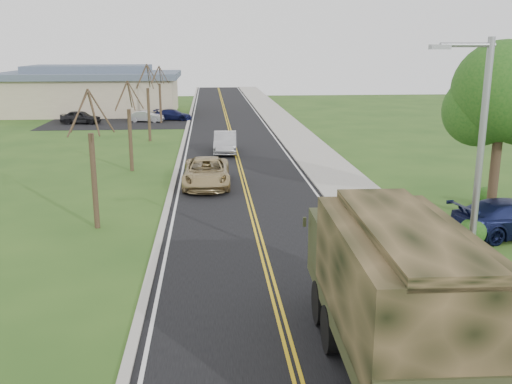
{
  "coord_description": "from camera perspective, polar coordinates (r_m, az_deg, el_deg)",
  "views": [
    {
      "loc": [
        -2.0,
        -14.5,
        7.75
      ],
      "look_at": [
        -0.07,
        8.75,
        1.8
      ],
      "focal_mm": 40.0,
      "sensor_mm": 36.0,
      "label": 1
    }
  ],
  "objects": [
    {
      "name": "commercial_building",
      "position": [
        72.03,
        -16.16,
        9.71
      ],
      "size": [
        25.5,
        21.5,
        5.65
      ],
      "color": "tan",
      "rests_on": "ground"
    },
    {
      "name": "military_truck",
      "position": [
        14.09,
        13.41,
        -8.8
      ],
      "size": [
        3.03,
        8.18,
        4.04
      ],
      "rotation": [
        0.0,
        0.0,
        -0.03
      ],
      "color": "black",
      "rests_on": "ground"
    },
    {
      "name": "curb_right",
      "position": [
        55.38,
        1.69,
        6.31
      ],
      "size": [
        0.3,
        120.0,
        0.12
      ],
      "primitive_type": "cube",
      "color": "#9E998E",
      "rests_on": "ground"
    },
    {
      "name": "road",
      "position": [
        55.09,
        -2.63,
        6.2
      ],
      "size": [
        8.0,
        120.0,
        0.01
      ],
      "primitive_type": "cube",
      "color": "black",
      "rests_on": "ground"
    },
    {
      "name": "lot_car_navy",
      "position": [
        63.29,
        -8.29,
        7.65
      ],
      "size": [
        4.31,
        2.47,
        1.18
      ],
      "primitive_type": "imported",
      "rotation": [
        0.0,
        0.0,
        1.36
      ],
      "color": "#10143C",
      "rests_on": "ground"
    },
    {
      "name": "utility_box_far",
      "position": [
        18.61,
        22.73,
        -10.06
      ],
      "size": [
        0.57,
        0.47,
        0.65
      ],
      "primitive_type": "cube",
      "rotation": [
        0.0,
        0.0,
        0.04
      ],
      "color": "#1A4A1E",
      "rests_on": "sidewalk_right"
    },
    {
      "name": "sedan_silver",
      "position": [
        43.08,
        -3.1,
        4.98
      ],
      "size": [
        1.85,
        4.83,
        1.57
      ],
      "primitive_type": "imported",
      "rotation": [
        0.0,
        0.0,
        -0.04
      ],
      "color": "#A7A7AC",
      "rests_on": "ground"
    },
    {
      "name": "utility_box_near",
      "position": [
        16.36,
        20.14,
        -12.93
      ],
      "size": [
        0.66,
        0.57,
        0.8
      ],
      "primitive_type": "cube",
      "rotation": [
        0.0,
        0.0,
        0.12
      ],
      "color": "#163F1C",
      "rests_on": "sidewalk_right"
    },
    {
      "name": "bare_tree_c",
      "position": [
        49.01,
        -10.69,
        8.23
      ],
      "size": [
        2.04,
        2.39,
        6.42
      ],
      "color": "#38281C",
      "rests_on": "ground"
    },
    {
      "name": "leafy_tree",
      "position": [
        27.84,
        23.4,
        8.5
      ],
      "size": [
        4.83,
        4.5,
        8.1
      ],
      "color": "#38281C",
      "rests_on": "ground"
    },
    {
      "name": "bare_tree_b",
      "position": [
        37.22,
        -12.49,
        5.82
      ],
      "size": [
        1.83,
        2.14,
        5.73
      ],
      "color": "#38281C",
      "rests_on": "ground"
    },
    {
      "name": "sidewalk_right",
      "position": [
        55.61,
        3.49,
        6.31
      ],
      "size": [
        3.2,
        120.0,
        0.1
      ],
      "primitive_type": "cube",
      "color": "#9E998E",
      "rests_on": "ground"
    },
    {
      "name": "bare_tree_a",
      "position": [
        25.53,
        -15.96,
        2.17
      ],
      "size": [
        1.93,
        2.26,
        6.08
      ],
      "color": "#38281C",
      "rests_on": "ground"
    },
    {
      "name": "suv_champagne",
      "position": [
        32.69,
        -4.98,
        1.95
      ],
      "size": [
        2.69,
        5.72,
        1.58
      ],
      "primitive_type": "imported",
      "rotation": [
        0.0,
        0.0,
        -0.01
      ],
      "color": "tan",
      "rests_on": "ground"
    },
    {
      "name": "bare_tree_d",
      "position": [
        60.93,
        -9.56,
        9.21
      ],
      "size": [
        1.88,
        2.2,
        5.91
      ],
      "color": "#38281C",
      "rests_on": "ground"
    },
    {
      "name": "street_light",
      "position": [
        15.96,
        21.0,
        1.34
      ],
      "size": [
        1.65,
        0.22,
        8.0
      ],
      "color": "gray",
      "rests_on": "ground"
    },
    {
      "name": "lot_car_silver",
      "position": [
        62.12,
        -10.91,
        7.43
      ],
      "size": [
        3.81,
        1.94,
        1.2
      ],
      "primitive_type": "imported",
      "rotation": [
        0.0,
        0.0,
        1.38
      ],
      "color": "#BBBBC0",
      "rests_on": "ground"
    },
    {
      "name": "lot_car_dark",
      "position": [
        62.23,
        -17.13,
        7.16
      ],
      "size": [
        4.3,
        2.26,
        1.39
      ],
      "primitive_type": "imported",
      "rotation": [
        0.0,
        0.0,
        1.42
      ],
      "color": "black",
      "rests_on": "ground"
    },
    {
      "name": "curb_left",
      "position": [
        55.09,
        -6.98,
        6.16
      ],
      "size": [
        0.3,
        120.0,
        0.1
      ],
      "primitive_type": "cube",
      "color": "#9E998E",
      "rests_on": "ground"
    },
    {
      "name": "ground",
      "position": [
        16.56,
        2.82,
        -13.61
      ],
      "size": [
        160.0,
        160.0,
        0.0
      ],
      "primitive_type": "plane",
      "color": "#284918",
      "rests_on": "ground"
    }
  ]
}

